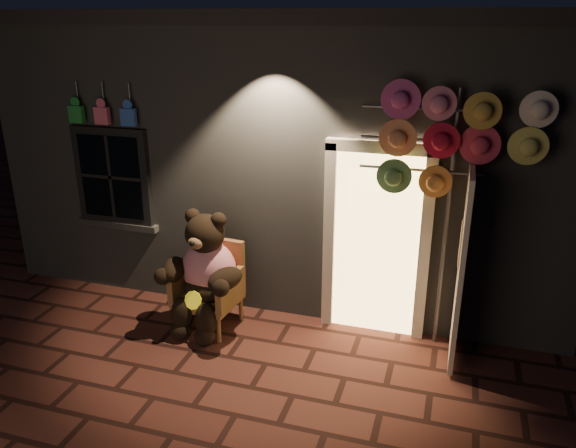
% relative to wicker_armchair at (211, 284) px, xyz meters
% --- Properties ---
extents(ground, '(60.00, 60.00, 0.00)m').
position_rel_wicker_armchair_xyz_m(ground, '(0.45, -1.03, -0.50)').
color(ground, '#4F261E').
rests_on(ground, ground).
extents(shop_building, '(7.30, 5.95, 3.51)m').
position_rel_wicker_armchair_xyz_m(shop_building, '(0.45, 2.96, 1.24)').
color(shop_building, slate).
rests_on(shop_building, ground).
extents(wicker_armchair, '(0.74, 0.68, 1.00)m').
position_rel_wicker_armchair_xyz_m(wicker_armchair, '(0.00, 0.00, 0.00)').
color(wicker_armchair, '#AC6D42').
rests_on(wicker_armchair, ground).
extents(teddy_bear, '(1.03, 0.84, 1.42)m').
position_rel_wicker_armchair_xyz_m(teddy_bear, '(-0.01, -0.13, 0.20)').
color(teddy_bear, red).
rests_on(teddy_bear, ground).
extents(hat_rack, '(1.75, 0.22, 2.78)m').
position_rel_wicker_armchair_xyz_m(hat_rack, '(2.48, 0.25, 1.78)').
color(hat_rack, '#59595E').
rests_on(hat_rack, ground).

